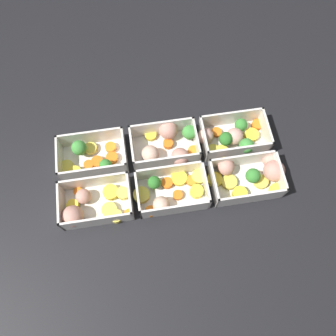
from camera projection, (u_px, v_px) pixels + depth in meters
The scene contains 7 objects.
ground_plane at pixel (168, 171), 0.81m from camera, with size 4.00×4.00×0.00m, color black.
container_near_left at pixel (92, 205), 0.76m from camera, with size 0.17×0.11×0.06m.
container_near_center at pixel (169, 191), 0.77m from camera, with size 0.19×0.11×0.06m.
container_near_right at pixel (251, 175), 0.79m from camera, with size 0.20×0.12×0.06m.
container_far_left at pixel (91, 157), 0.81m from camera, with size 0.18×0.11×0.06m.
container_far_center at pixel (168, 144), 0.82m from camera, with size 0.17×0.14×0.06m.
container_far_right at pixel (231, 137), 0.82m from camera, with size 0.19×0.11×0.06m.
Camera 1 is at (-0.05, -0.30, 0.76)m, focal length 35.00 mm.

